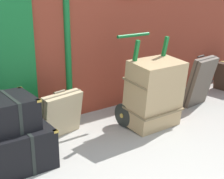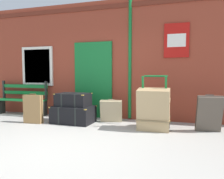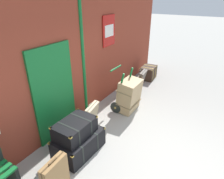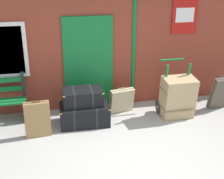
{
  "view_description": "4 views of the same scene",
  "coord_description": "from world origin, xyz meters",
  "views": [
    {
      "loc": [
        -1.49,
        -1.48,
        1.81
      ],
      "look_at": [
        1.0,
        1.84,
        0.51
      ],
      "focal_mm": 53.52,
      "sensor_mm": 36.0,
      "label": 1
    },
    {
      "loc": [
        1.88,
        -3.18,
        1.25
      ],
      "look_at": [
        0.36,
        1.93,
        0.84
      ],
      "focal_mm": 34.48,
      "sensor_mm": 36.0,
      "label": 2
    },
    {
      "loc": [
        -2.89,
        -0.56,
        2.98
      ],
      "look_at": [
        0.95,
        1.77,
        0.77
      ],
      "focal_mm": 31.32,
      "sensor_mm": 36.0,
      "label": 3
    },
    {
      "loc": [
        -1.27,
        -4.05,
        3.03
      ],
      "look_at": [
        0.04,
        1.73,
        0.67
      ],
      "focal_mm": 49.05,
      "sensor_mm": 36.0,
      "label": 4
    }
  ],
  "objects": [
    {
      "name": "large_brown_trunk",
      "position": [
        1.43,
        1.5,
        0.46
      ],
      "size": [
        0.7,
        0.53,
        0.92
      ],
      "color": "tan",
      "rests_on": "ground"
    },
    {
      "name": "porters_trolley",
      "position": [
        1.43,
        1.68,
        0.27
      ],
      "size": [
        0.71,
        0.61,
        1.2
      ],
      "color": "black",
      "rests_on": "ground"
    },
    {
      "name": "suitcase_brown",
      "position": [
        -1.51,
        1.32,
        0.35
      ],
      "size": [
        0.49,
        0.17,
        0.74
      ],
      "color": "olive",
      "rests_on": "ground"
    },
    {
      "name": "brick_facade",
      "position": [
        -0.02,
        2.6,
        1.6
      ],
      "size": [
        10.4,
        0.35,
        3.2
      ],
      "color": "brown",
      "rests_on": "ground"
    },
    {
      "name": "ground_plane",
      "position": [
        0.0,
        0.0,
        0.0
      ],
      "size": [
        60.0,
        60.0,
        0.0
      ],
      "primitive_type": "plane",
      "color": "#A3A099"
    },
    {
      "name": "suitcase_olive",
      "position": [
        0.32,
        1.99,
        0.28
      ],
      "size": [
        0.58,
        0.32,
        0.58
      ],
      "color": "tan",
      "rests_on": "ground"
    },
    {
      "name": "platform_bench",
      "position": [
        -2.54,
        2.16,
        0.44
      ],
      "size": [
        1.6,
        0.43,
        1.01
      ],
      "color": "#146B2D",
      "rests_on": "ground"
    },
    {
      "name": "suitcase_cream",
      "position": [
        2.56,
        1.67,
        0.39
      ],
      "size": [
        0.53,
        0.36,
        0.8
      ],
      "color": "#51473D",
      "rests_on": "ground"
    },
    {
      "name": "steamer_trunk_base",
      "position": [
        -0.57,
        1.65,
        0.21
      ],
      "size": [
        1.04,
        0.69,
        0.43
      ],
      "color": "black",
      "rests_on": "ground"
    },
    {
      "name": "steamer_trunk_middle",
      "position": [
        -0.59,
        1.69,
        0.58
      ],
      "size": [
        0.82,
        0.57,
        0.33
      ],
      "color": "black",
      "rests_on": "steamer_trunk_base"
    }
  ]
}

